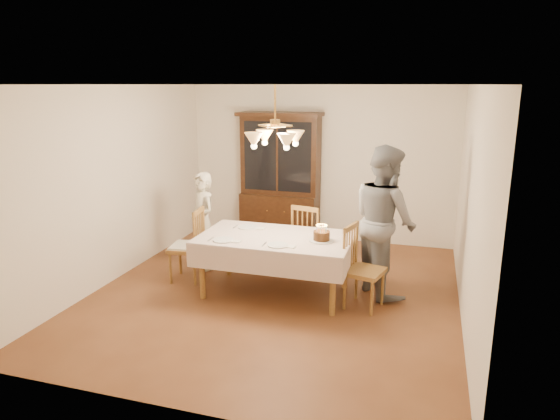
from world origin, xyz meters
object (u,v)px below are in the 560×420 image
(chair_far_side, at_px, (310,242))
(birthday_cake, at_px, (322,236))
(china_hutch, at_px, (280,179))
(dining_table, at_px, (275,242))
(elderly_woman, at_px, (203,221))

(chair_far_side, height_order, birthday_cake, chair_far_side)
(china_hutch, relative_size, chair_far_side, 2.16)
(china_hutch, bearing_deg, chair_far_side, -58.62)
(dining_table, relative_size, china_hutch, 0.88)
(chair_far_side, bearing_deg, birthday_cake, -68.02)
(dining_table, distance_m, elderly_woman, 1.37)
(dining_table, bearing_deg, chair_far_side, 73.86)
(china_hutch, xyz_separation_m, elderly_woman, (-0.64, -1.70, -0.33))
(dining_table, distance_m, chair_far_side, 0.91)
(dining_table, distance_m, birthday_cake, 0.61)
(elderly_woman, bearing_deg, china_hutch, 108.42)
(chair_far_side, bearing_deg, dining_table, -106.14)
(china_hutch, distance_m, birthday_cake, 2.58)
(dining_table, relative_size, elderly_woman, 1.34)
(dining_table, relative_size, chair_far_side, 1.90)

